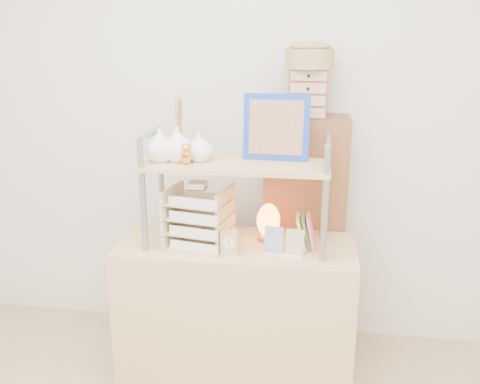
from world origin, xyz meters
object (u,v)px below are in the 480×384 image
(cabinet, at_px, (303,235))
(letter_tray, at_px, (198,220))
(salt_lamp, at_px, (268,222))
(desk, at_px, (237,310))

(cabinet, xyz_separation_m, letter_tray, (-0.51, -0.41, 0.21))
(cabinet, xyz_separation_m, salt_lamp, (-0.17, -0.29, 0.17))
(desk, xyz_separation_m, cabinet, (0.32, 0.37, 0.30))
(desk, distance_m, salt_lamp, 0.50)
(desk, height_order, letter_tray, letter_tray)
(cabinet, relative_size, letter_tray, 4.09)
(desk, distance_m, letter_tray, 0.54)
(cabinet, bearing_deg, desk, -133.82)
(cabinet, height_order, letter_tray, cabinet)
(letter_tray, height_order, salt_lamp, letter_tray)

